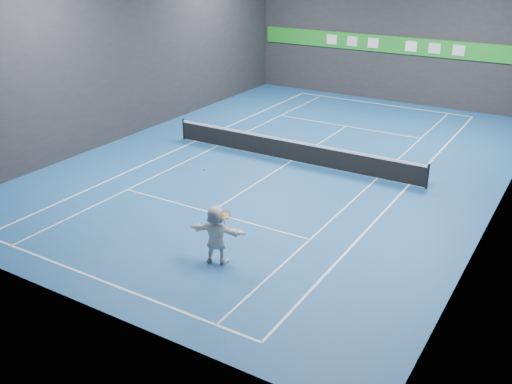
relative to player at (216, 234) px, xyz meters
The scene contains 18 objects.
ground 9.53m from the player, 103.81° to the left, with size 26.00×26.00×0.00m, color #194D8C.
wall_back 22.60m from the player, 95.82° to the left, with size 18.00×0.10×9.00m, color #242427.
wall_front 5.66m from the player, 120.81° to the right, with size 18.00×0.10×9.00m, color #242427.
wall_left 14.97m from the player, 140.74° to the left, with size 0.10×26.00×9.00m, color #242427.
baseline_near 3.64m from the player, 130.13° to the right, with size 10.98×0.08×0.01m, color white.
baseline_far 21.24m from the player, 96.12° to the left, with size 10.98×0.08×0.01m, color white.
sideline_doubles_left 12.07m from the player, 130.10° to the left, with size 0.08×23.78×0.01m, color white.
sideline_doubles_right 9.80m from the player, 70.68° to the left, with size 0.08×23.78×0.01m, color white.
sideline_singles_left 11.24m from the player, 124.69° to the left, with size 0.06×23.78×0.01m, color white.
sideline_singles_right 9.44m from the player, 78.65° to the left, with size 0.06×23.78×0.01m, color white.
service_line_near 3.73m from the player, 128.89° to the left, with size 8.23×0.06×0.01m, color white.
service_line_far 15.80m from the player, 98.25° to the left, with size 8.23×0.06×0.01m, color white.
center_service_line 9.53m from the player, 103.81° to the left, with size 0.06×12.80×0.01m, color white.
player is the anchor object (origin of this frame).
tennis_ball 2.08m from the player, behind, with size 0.07×0.07×0.07m, color #BCE325.
tennis_net 9.49m from the player, 103.81° to the left, with size 12.50×0.10×1.07m.
sponsor_banner 22.40m from the player, 95.84° to the left, with size 17.64×0.11×1.00m.
tennis_racket 0.77m from the player, ahead, with size 0.45×0.39×0.43m.
Camera 1 is at (11.35, -21.81, 9.10)m, focal length 40.00 mm.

